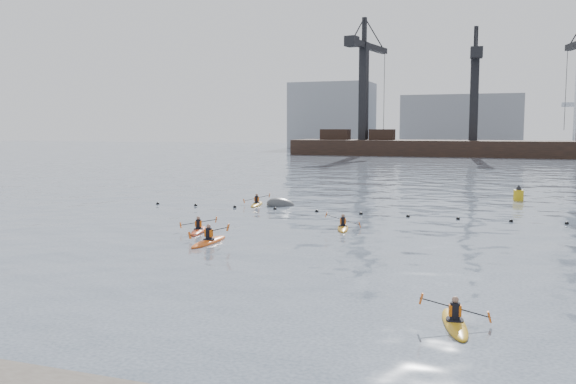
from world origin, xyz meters
The scene contains 11 objects.
ground centered at (0.00, 0.00, 0.00)m, with size 400.00×400.00×0.00m, color #373F50.
float_line centered at (-0.50, 22.53, 0.03)m, with size 33.24×0.73×0.24m.
barge_pier centered at (-0.22, 110.00, 1.89)m, with size 72.00×19.30×29.50m.
skyline centered at (2.23, 150.27, 9.25)m, with size 141.00×28.00×22.00m.
kayaker_0 centered at (-6.62, 10.38, 0.10)m, with size 2.20×3.24×1.10m.
kayaker_1 centered at (5.48, 1.73, 0.09)m, with size 1.96×2.97×0.99m.
kayaker_2 centered at (-8.58, 13.00, 0.09)m, with size 1.94×3.02×0.95m.
kayaker_3 centered at (-1.66, 16.63, 0.09)m, with size 1.93×2.92×1.02m.
kayaker_5 centered at (-10.09, 24.50, 0.09)m, with size 1.96×2.97×0.99m.
mooring_buoy centered at (-8.33, 24.78, 0.00)m, with size 2.18×1.29×1.09m, color #3F4144.
nav_buoy centered at (7.55, 33.96, 0.41)m, with size 0.75×0.75×1.36m.
Camera 1 is at (6.72, -15.32, 5.45)m, focal length 38.00 mm.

